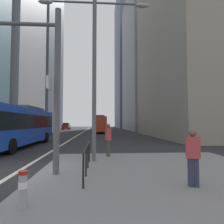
{
  "coord_description": "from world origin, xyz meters",
  "views": [
    {
      "loc": [
        3.2,
        -8.04,
        1.96
      ],
      "look_at": [
        5.92,
        31.52,
        4.09
      ],
      "focal_mm": 32.36,
      "sensor_mm": 36.0,
      "label": 1
    }
  ],
  "objects": [
    {
      "name": "median_island",
      "position": [
        5.5,
        -1.0,
        0.07
      ],
      "size": [
        9.0,
        10.0,
        0.15
      ],
      "primitive_type": "cube",
      "color": "gray",
      "rests_on": "ground"
    },
    {
      "name": "bollard_left",
      "position": [
        1.61,
        -3.55,
        0.59
      ],
      "size": [
        0.2,
        0.2,
        0.78
      ],
      "color": "#99999E",
      "rests_on": "median_island"
    },
    {
      "name": "city_bus_red_receding",
      "position": [
        3.48,
        32.38,
        1.83
      ],
      "size": [
        2.72,
        10.59,
        3.4
      ],
      "color": "red",
      "rests_on": "ground"
    },
    {
      "name": "office_tower_left_mid",
      "position": [
        -16.0,
        33.75,
        20.51
      ],
      "size": [
        12.5,
        16.54,
        41.01
      ],
      "primitive_type": "cube",
      "color": "#9E9EA3",
      "rests_on": "ground"
    },
    {
      "name": "street_lamp_post",
      "position": [
        3.01,
        1.75,
        5.28
      ],
      "size": [
        5.5,
        0.32,
        8.0
      ],
      "color": "#56565B",
      "rests_on": "median_island"
    },
    {
      "name": "office_tower_right_mid",
      "position": [
        17.0,
        46.25,
        19.11
      ],
      "size": [
        11.73,
        22.66,
        38.22
      ],
      "primitive_type": "cube",
      "color": "#9E9EA3",
      "rests_on": "ground"
    },
    {
      "name": "lane_centre_line",
      "position": [
        0.0,
        30.0,
        0.01
      ],
      "size": [
        0.2,
        80.0,
        0.01
      ],
      "primitive_type": "cube",
      "color": "beige",
      "rests_on": "ground"
    },
    {
      "name": "car_receding_far",
      "position": [
        2.68,
        53.33,
        0.99
      ],
      "size": [
        2.13,
        4.4,
        1.94
      ],
      "color": "gold",
      "rests_on": "ground"
    },
    {
      "name": "pedestrian_railing",
      "position": [
        2.8,
        -0.45,
        0.86
      ],
      "size": [
        0.06,
        3.86,
        0.98
      ],
      "color": "black",
      "rests_on": "median_island"
    },
    {
      "name": "office_tower_right_far",
      "position": [
        17.0,
        74.88,
        28.14
      ],
      "size": [
        12.14,
        23.92,
        56.28
      ],
      "primitive_type": "cube",
      "color": "slate",
      "rests_on": "ground"
    },
    {
      "name": "city_bus_blue_oncoming",
      "position": [
        -3.28,
        8.87,
        1.84
      ],
      "size": [
        2.89,
        12.09,
        3.4
      ],
      "color": "blue",
      "rests_on": "ground"
    },
    {
      "name": "pedestrian_waiting",
      "position": [
        3.75,
        3.02,
        1.14
      ],
      "size": [
        0.33,
        0.43,
        1.77
      ],
      "color": "#423D38",
      "rests_on": "median_island"
    },
    {
      "name": "ground_plane",
      "position": [
        0.0,
        20.0,
        0.0
      ],
      "size": [
        160.0,
        160.0,
        0.0
      ],
      "primitive_type": "plane",
      "color": "#28282B"
    },
    {
      "name": "car_receding_near",
      "position": [
        2.31,
        59.54,
        0.99
      ],
      "size": [
        2.07,
        4.12,
        1.94
      ],
      "color": "#232838",
      "rests_on": "ground"
    },
    {
      "name": "pedestrian_walking",
      "position": [
        5.92,
        -2.39,
        1.05
      ],
      "size": [
        0.44,
        0.35,
        1.64
      ],
      "color": "#2D334C",
      "rests_on": "median_island"
    },
    {
      "name": "car_oncoming_mid",
      "position": [
        -5.69,
        49.01,
        0.99
      ],
      "size": [
        2.07,
        4.03,
        1.94
      ],
      "color": "maroon",
      "rests_on": "ground"
    },
    {
      "name": "office_tower_left_far",
      "position": [
        -16.0,
        55.0,
        26.05
      ],
      "size": [
        12.83,
        21.75,
        52.09
      ],
      "primitive_type": "cube",
      "color": "slate",
      "rests_on": "ground"
    }
  ]
}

